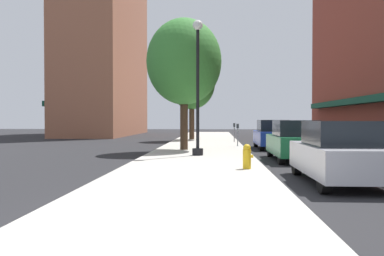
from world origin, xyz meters
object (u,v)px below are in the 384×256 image
(lamppost, at_px, (198,85))
(fire_hydrant, at_px, (247,156))
(parking_meter_far, at_px, (234,130))
(tree_near, at_px, (192,83))
(tree_mid, at_px, (184,62))
(car_blue, at_px, (272,135))
(parking_meter_near, at_px, (238,132))
(car_green, at_px, (295,141))
(car_silver, at_px, (339,153))

(lamppost, xyz_separation_m, fire_hydrant, (1.78, -4.87, -2.68))
(parking_meter_far, height_order, tree_near, tree_near)
(lamppost, relative_size, tree_mid, 0.87)
(lamppost, xyz_separation_m, tree_mid, (-0.85, 3.36, 1.46))
(car_blue, bearing_deg, lamppost, -125.42)
(parking_meter_near, bearing_deg, tree_mid, -135.56)
(parking_meter_far, bearing_deg, parking_meter_near, -90.00)
(parking_meter_near, bearing_deg, car_blue, -12.78)
(car_blue, bearing_deg, fire_hydrant, -102.51)
(fire_hydrant, distance_m, car_blue, 10.90)
(parking_meter_near, bearing_deg, parking_meter_far, 90.00)
(tree_mid, distance_m, car_green, 7.53)
(lamppost, height_order, parking_meter_near, lamppost)
(tree_near, distance_m, car_silver, 22.15)
(parking_meter_near, relative_size, car_blue, 0.30)
(parking_meter_far, xyz_separation_m, tree_mid, (-2.93, -7.28, 3.72))
(lamppost, relative_size, car_green, 1.37)
(tree_near, height_order, car_green, tree_near)
(tree_mid, xyz_separation_m, car_blue, (4.88, 2.43, -3.86))
(lamppost, distance_m, tree_near, 14.30)
(parking_meter_near, relative_size, tree_mid, 0.19)
(lamppost, relative_size, car_silver, 1.37)
(tree_near, relative_size, car_blue, 1.52)
(tree_mid, distance_m, car_blue, 6.68)
(tree_mid, bearing_deg, lamppost, -75.74)
(tree_mid, bearing_deg, car_silver, -64.81)
(tree_mid, bearing_deg, car_blue, 26.49)
(tree_near, bearing_deg, parking_meter_far, -48.68)
(car_silver, relative_size, car_green, 1.00)
(tree_near, distance_m, tree_mid, 10.85)
(car_blue, bearing_deg, parking_meter_far, 111.34)
(tree_near, bearing_deg, car_blue, -58.83)
(fire_hydrant, xyz_separation_m, car_green, (2.25, 4.00, 0.29))
(car_green, bearing_deg, parking_meter_near, 105.27)
(lamppost, xyz_separation_m, car_silver, (4.03, -7.02, -2.39))
(parking_meter_far, bearing_deg, car_blue, -68.07)
(fire_hydrant, bearing_deg, car_blue, 78.08)
(car_green, bearing_deg, tree_near, 108.58)
(fire_hydrant, distance_m, tree_near, 19.70)
(parking_meter_near, height_order, car_silver, car_silver)
(lamppost, height_order, parking_meter_far, lamppost)
(parking_meter_near, xyz_separation_m, car_green, (1.95, -7.11, -0.14))
(parking_meter_near, bearing_deg, lamppost, -108.45)
(fire_hydrant, relative_size, car_silver, 0.18)
(parking_meter_far, relative_size, car_green, 0.30)
(parking_meter_near, xyz_separation_m, car_blue, (1.95, -0.44, -0.14))
(lamppost, distance_m, parking_meter_far, 11.07)
(parking_meter_near, relative_size, tree_near, 0.20)
(parking_meter_far, height_order, car_blue, car_blue)
(tree_near, xyz_separation_m, tree_mid, (0.21, -10.84, 0.12))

